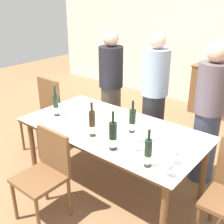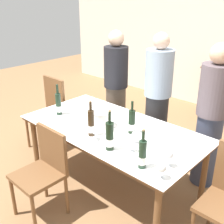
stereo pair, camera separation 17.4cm
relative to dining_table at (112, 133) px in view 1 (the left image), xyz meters
name	(u,v)px [view 1 (the left image)]	position (x,y,z in m)	size (l,w,h in m)	color
ground_plane	(112,184)	(0.00, 0.00, -0.68)	(12.00, 12.00, 0.00)	olive
back_wall	(224,33)	(0.00, 3.09, 0.72)	(8.00, 0.10, 2.80)	silver
dining_table	(112,133)	(0.00, 0.00, 0.00)	(1.97, 1.02, 0.74)	brown
ice_bucket	(101,118)	(-0.10, -0.05, 0.15)	(0.22, 0.22, 0.17)	white
wine_bottle_0	(132,122)	(0.23, 0.05, 0.18)	(0.07, 0.07, 0.34)	black
wine_bottle_1	(92,124)	(-0.03, -0.27, 0.19)	(0.07, 0.07, 0.37)	#332314
wine_bottle_2	(148,154)	(0.68, -0.37, 0.18)	(0.07, 0.07, 0.35)	#1E3323
wine_bottle_3	(113,137)	(0.29, -0.34, 0.19)	(0.08, 0.08, 0.39)	black
wine_bottle_4	(56,106)	(-0.70, -0.17, 0.19)	(0.07, 0.07, 0.37)	#1E3323
wine_glass_0	(97,132)	(0.07, -0.31, 0.16)	(0.07, 0.07, 0.14)	white
wine_glass_1	(174,153)	(0.83, -0.21, 0.17)	(0.08, 0.08, 0.15)	white
wine_glass_2	(168,166)	(0.88, -0.39, 0.16)	(0.08, 0.08, 0.14)	white
wine_glass_3	(137,134)	(0.39, -0.10, 0.15)	(0.07, 0.07, 0.13)	white
wine_glass_4	(135,142)	(0.46, -0.24, 0.15)	(0.07, 0.07, 0.13)	white
chair_near_front	(46,169)	(-0.20, -0.74, -0.16)	(0.42, 0.42, 0.89)	brown
chair_left_end	(44,111)	(-1.28, 0.09, -0.12)	(0.42, 0.42, 0.99)	brown
person_host	(111,89)	(-0.68, 0.81, 0.13)	(0.33, 0.33, 1.62)	#51473D
person_guest_left	(154,100)	(0.04, 0.78, 0.15)	(0.33, 0.33, 1.66)	#262628
person_guest_right	(208,116)	(0.73, 0.79, 0.13)	(0.33, 0.33, 1.62)	#383F56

